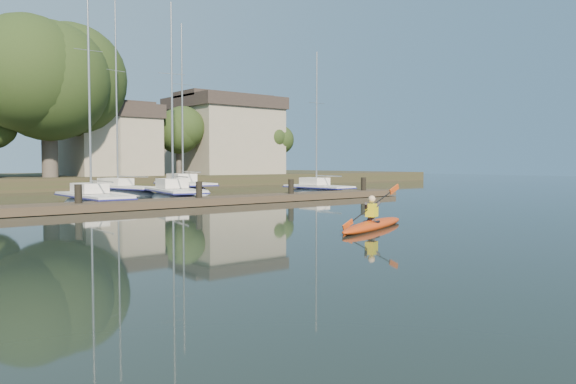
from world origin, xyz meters
TOP-DOWN VIEW (x-y plane):
  - ground at (0.00, 0.00)m, footprint 160.00×160.00m
  - kayak at (2.27, 1.69)m, footprint 4.66×2.26m
  - dock at (0.00, 14.00)m, footprint 34.00×2.00m
  - sailboat_2 at (-0.99, 17.78)m, footprint 2.04×8.16m
  - sailboat_3 at (4.37, 19.24)m, footprint 3.62×8.19m
  - sailboat_4 at (14.85, 18.11)m, footprint 2.14×6.49m
  - sailboat_6 at (4.01, 26.30)m, footprint 3.68×9.23m
  - sailboat_7 at (9.46, 27.26)m, footprint 3.20×8.87m
  - shore at (1.61, 40.29)m, footprint 90.00×25.25m

SIDE VIEW (x-z plane):
  - sailboat_7 at x=9.46m, z-range -7.20..6.79m
  - sailboat_3 at x=4.37m, z-range -6.58..6.20m
  - sailboat_4 at x=14.85m, z-range -5.65..5.29m
  - sailboat_2 at x=-0.99m, z-range -6.90..6.56m
  - sailboat_6 at x=4.01m, z-range -7.35..7.02m
  - ground at x=0.00m, z-range 0.00..0.00m
  - kayak at x=2.27m, z-range -0.57..0.94m
  - dock at x=0.00m, z-range -0.70..1.10m
  - shore at x=1.61m, z-range -3.15..9.60m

